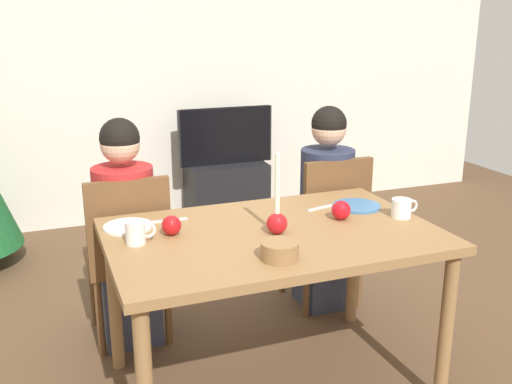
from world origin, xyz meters
The scene contains 19 objects.
ground_plane centered at (0.00, 0.00, 0.00)m, with size 7.68×7.68×0.00m, color brown.
back_wall centered at (0.00, 2.60, 1.30)m, with size 6.40×0.10×2.60m, color beige.
dining_table centered at (0.00, 0.00, 0.67)m, with size 1.40×0.90×0.75m.
chair_left centered at (-0.53, 0.61, 0.51)m, with size 0.40×0.40×0.90m.
chair_right centered at (0.59, 0.61, 0.51)m, with size 0.40×0.40×0.90m.
person_left_child centered at (-0.53, 0.64, 0.57)m, with size 0.30×0.30×1.17m.
person_right_child centered at (0.59, 0.64, 0.57)m, with size 0.30×0.30×1.17m.
tv_stand centered at (0.54, 2.30, 0.24)m, with size 0.64×0.40×0.48m, color black.
tv centered at (0.54, 2.30, 0.71)m, with size 0.79×0.05×0.46m.
candle_centerpiece centered at (0.01, -0.03, 0.82)m, with size 0.09×0.09×0.35m.
plate_left centered at (-0.57, 0.26, 0.76)m, with size 0.21×0.21×0.01m, color white.
plate_right centered at (0.51, 0.17, 0.76)m, with size 0.23×0.23×0.01m, color teal.
mug_left centered at (-0.57, 0.06, 0.80)m, with size 0.12×0.08×0.09m.
mug_right centered at (0.62, -0.04, 0.79)m, with size 0.13×0.09×0.09m.
fork_left centered at (-0.39, 0.29, 0.75)m, with size 0.18×0.01×0.01m, color silver.
fork_right centered at (0.35, 0.21, 0.75)m, with size 0.18×0.01×0.01m, color silver.
bowl_walnuts centered at (-0.09, -0.29, 0.78)m, with size 0.14×0.14×0.07m, color olive.
apple_near_candle centered at (-0.41, 0.11, 0.79)m, with size 0.08×0.08×0.08m, color #B31215.
apple_by_left_plate centered at (0.35, 0.03, 0.79)m, with size 0.09×0.09×0.09m, color red.
Camera 1 is at (-0.90, -2.17, 1.62)m, focal length 40.99 mm.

